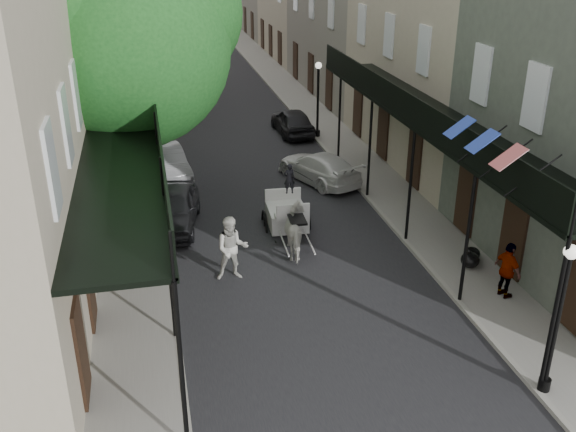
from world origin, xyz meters
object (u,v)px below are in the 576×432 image
lamppost_right_near (558,318)px  lamppost_left (159,208)px  horse (298,232)px  carriage (285,197)px  car_right_far (293,121)px  car_left_mid (166,163)px  tree_far (137,9)px  car_left_near (173,208)px  car_right_near (319,167)px  pedestrian_sidewalk_left (114,144)px  pedestrian_walking (232,249)px  car_left_far (154,83)px  pedestrian_sidewalk_right (508,270)px  lamppost_right_far (318,98)px  tree_near (140,36)px

lamppost_right_near → lamppost_left: 11.46m
horse → carriage: (0.11, 2.41, 0.23)m
lamppost_right_near → car_right_far: size_ratio=0.94×
car_left_mid → tree_far: bearing=84.0°
lamppost_right_near → car_left_mid: (-7.70, 16.00, -1.38)m
lamppost_right_near → car_left_near: lamppost_right_near is taller
tree_far → car_right_near: bearing=-60.3°
pedestrian_sidewalk_left → car_left_near: size_ratio=0.37×
pedestrian_walking → car_right_near: size_ratio=0.48×
lamppost_right_near → car_left_near: bearing=125.0°
pedestrian_sidewalk_left → car_right_near: bearing=124.6°
pedestrian_sidewalk_left → car_left_far: 13.36m
pedestrian_sidewalk_right → horse: bearing=39.6°
pedestrian_sidewalk_right → lamppost_right_far: bearing=-7.3°
lamppost_right_far → carriage: bearing=-111.5°
pedestrian_walking → car_left_far: bearing=97.1°
car_left_mid → car_right_near: car_left_mid is taller
lamppost_right_near → pedestrian_sidewalk_right: bearing=72.6°
carriage → car_left_mid: bearing=127.6°
tree_near → car_left_far: tree_near is taller
lamppost_left → car_left_far: (0.50, 23.68, -1.40)m
tree_far → pedestrian_sidewalk_left: tree_far is taller
lamppost_left → car_left_far: 23.73m
lamppost_right_far → car_left_mid: bearing=-152.5°
car_left_near → car_right_near: 6.96m
horse → car_left_mid: bearing=-62.0°
lamppost_right_near → carriage: lamppost_right_near is taller
pedestrian_walking → car_left_mid: pedestrian_walking is taller
lamppost_right_far → car_right_far: size_ratio=0.94×
tree_near → lamppost_left: size_ratio=2.60×
tree_far → lamppost_right_near: tree_far is taller
lamppost_right_far → car_left_near: (-7.70, -9.00, -1.35)m
car_left_near → lamppost_right_near: bearing=-45.0°
lamppost_left → carriage: bearing=28.6°
lamppost_right_near → car_left_near: (-7.70, 11.00, -1.35)m
car_right_near → lamppost_right_near: bearing=73.8°
lamppost_left → lamppost_right_far: (8.20, 12.00, 0.00)m
tree_far → car_left_near: 16.04m
carriage → pedestrian_sidewalk_right: size_ratio=1.54×
lamppost_right_near → pedestrian_walking: 9.28m
horse → car_left_mid: 8.86m
horse → carriage: 2.43m
pedestrian_sidewalk_left → tree_near: bearing=76.1°
car_right_near → carriage: bearing=36.5°
car_right_far → lamppost_left: bearing=59.4°
pedestrian_sidewalk_left → car_left_near: pedestrian_sidewalk_left is taller
lamppost_right_near → lamppost_right_far: same height
horse → pedestrian_sidewalk_right: (5.10, -4.10, 0.19)m
car_right_far → car_left_far: bearing=-59.9°
lamppost_right_near → car_left_mid: lamppost_right_near is taller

